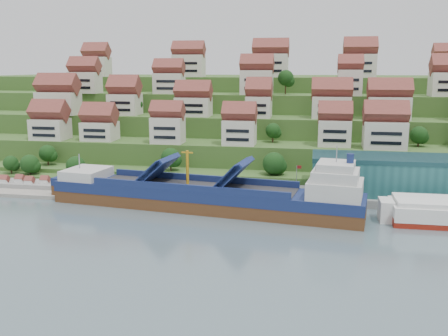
# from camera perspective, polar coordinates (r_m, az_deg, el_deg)

# --- Properties ---
(ground) EXTENTS (300.00, 300.00, 0.00)m
(ground) POSITION_cam_1_polar(r_m,az_deg,el_deg) (124.53, -0.32, -4.91)
(ground) COLOR slate
(ground) RESTS_ON ground
(quay) EXTENTS (180.00, 14.00, 2.20)m
(quay) POSITION_cam_1_polar(r_m,az_deg,el_deg) (136.72, 9.13, -3.08)
(quay) COLOR gray
(quay) RESTS_ON ground
(pebble_beach) EXTENTS (45.00, 20.00, 1.00)m
(pebble_beach) POSITION_cam_1_polar(r_m,az_deg,el_deg) (156.09, -20.88, -2.10)
(pebble_beach) COLOR gray
(pebble_beach) RESTS_ON ground
(hillside) EXTENTS (260.00, 128.00, 31.00)m
(hillside) POSITION_cam_1_polar(r_m,az_deg,el_deg) (223.40, 4.61, 5.16)
(hillside) COLOR #2D4C1E
(hillside) RESTS_ON ground
(hillside_village) EXTENTS (156.85, 64.17, 29.25)m
(hillside_village) POSITION_cam_1_polar(r_m,az_deg,el_deg) (179.91, 3.68, 8.10)
(hillside_village) COLOR beige
(hillside_village) RESTS_ON ground
(hillside_trees) EXTENTS (138.41, 62.39, 30.97)m
(hillside_trees) POSITION_cam_1_polar(r_m,az_deg,el_deg) (165.38, -1.44, 4.75)
(hillside_trees) COLOR #184015
(hillside_trees) RESTS_ON ground
(warehouse) EXTENTS (60.00, 15.00, 10.00)m
(warehouse) POSITION_cam_1_polar(r_m,az_deg,el_deg) (140.48, 22.39, -0.87)
(warehouse) COLOR #246162
(warehouse) RESTS_ON quay
(flagpole) EXTENTS (1.28, 0.16, 8.00)m
(flagpole) POSITION_cam_1_polar(r_m,az_deg,el_deg) (130.55, 8.33, -1.14)
(flagpole) COLOR gray
(flagpole) RESTS_ON quay
(beach_huts) EXTENTS (14.40, 3.70, 2.20)m
(beach_huts) POSITION_cam_1_polar(r_m,az_deg,el_deg) (155.75, -21.79, -1.60)
(beach_huts) COLOR white
(beach_huts) RESTS_ON pebble_beach
(cargo_ship) EXTENTS (80.02, 22.58, 17.56)m
(cargo_ship) POSITION_cam_1_polar(r_m,az_deg,el_deg) (124.75, -1.47, -3.29)
(cargo_ship) COLOR #55321A
(cargo_ship) RESTS_ON ground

